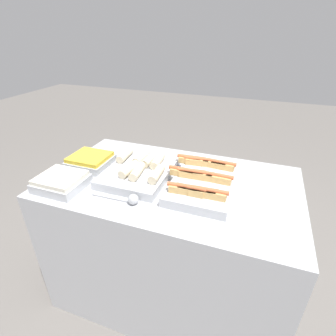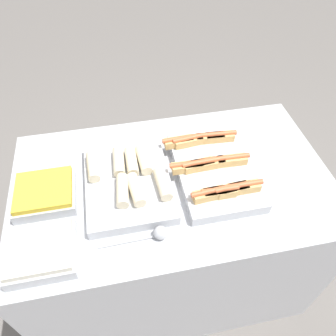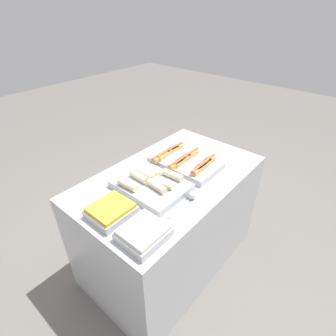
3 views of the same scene
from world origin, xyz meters
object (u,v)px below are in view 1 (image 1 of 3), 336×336
tray_wraps (141,170)px  tray_side_front (61,182)px  tray_hotdogs (203,181)px  tray_side_back (90,161)px  serving_spoon_near (131,199)px

tray_wraps → tray_side_front: tray_wraps is taller
tray_wraps → tray_hotdogs: bearing=-0.4°
tray_side_front → tray_side_back: size_ratio=1.00×
tray_side_front → serving_spoon_near: bearing=-0.4°
tray_hotdogs → tray_side_back: tray_hotdogs is taller
tray_wraps → tray_side_front: (-0.34, -0.27, -0.00)m
tray_hotdogs → tray_side_front: (-0.72, -0.27, -0.00)m
tray_side_front → serving_spoon_near: 0.42m
tray_side_back → serving_spoon_near: tray_side_back is taller
tray_side_front → tray_side_back: 0.26m
tray_side_back → serving_spoon_near: 0.50m
tray_side_front → tray_side_back: same height
serving_spoon_near → tray_hotdogs: bearing=42.1°
serving_spoon_near → tray_wraps: bearing=105.1°
tray_hotdogs → tray_side_front: 0.76m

